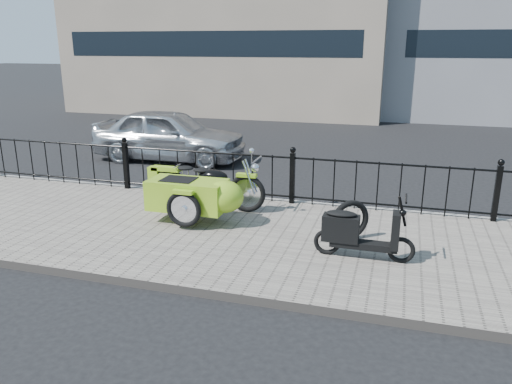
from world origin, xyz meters
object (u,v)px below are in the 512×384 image
(scooter, at_px, (357,233))
(sedan_car, at_px, (169,135))
(motorcycle_sidecar, at_px, (201,193))
(spare_tire, at_px, (350,220))

(scooter, height_order, sedan_car, sedan_car)
(motorcycle_sidecar, height_order, spare_tire, motorcycle_sidecar)
(motorcycle_sidecar, xyz_separation_m, spare_tire, (2.53, -0.19, -0.16))
(motorcycle_sidecar, height_order, scooter, motorcycle_sidecar)
(sedan_car, bearing_deg, scooter, -134.95)
(scooter, height_order, spare_tire, scooter)
(motorcycle_sidecar, xyz_separation_m, scooter, (2.69, -0.85, -0.11))
(motorcycle_sidecar, distance_m, sedan_car, 5.24)
(motorcycle_sidecar, relative_size, scooter, 1.63)
(sedan_car, bearing_deg, spare_tire, -132.06)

